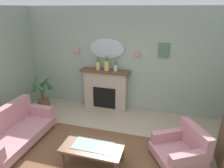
% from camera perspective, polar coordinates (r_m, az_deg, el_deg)
% --- Properties ---
extents(wall_back, '(6.94, 0.10, 2.80)m').
position_cam_1_polar(wall_back, '(5.50, 5.41, 6.51)').
color(wall_back, '#93A393').
rests_on(wall_back, ground).
extents(fireplace, '(1.36, 0.36, 1.16)m').
position_cam_1_polar(fireplace, '(5.71, -1.85, -1.66)').
color(fireplace, tan).
rests_on(fireplace, ground).
extents(mantel_vase_right, '(0.11, 0.11, 0.39)m').
position_cam_1_polar(mantel_vase_right, '(5.50, -4.03, 5.90)').
color(mantel_vase_right, tan).
rests_on(mantel_vase_right, fireplace).
extents(mantel_vase_left, '(0.14, 0.14, 0.42)m').
position_cam_1_polar(mantel_vase_left, '(5.42, -1.52, 5.72)').
color(mantel_vase_left, tan).
rests_on(mantel_vase_left, fireplace).
extents(mantel_vase_centre, '(0.10, 0.10, 0.34)m').
position_cam_1_polar(mantel_vase_centre, '(5.35, 1.05, 5.51)').
color(mantel_vase_centre, silver).
rests_on(mantel_vase_centre, fireplace).
extents(wall_mirror, '(0.96, 0.06, 0.56)m').
position_cam_1_polar(wall_mirror, '(5.51, -1.53, 9.92)').
color(wall_mirror, '#B2BCC6').
extents(wall_sconce_left, '(0.14, 0.14, 0.14)m').
position_cam_1_polar(wall_sconce_left, '(5.78, -9.87, 9.63)').
color(wall_sconce_left, '#D17066').
extents(wall_sconce_right, '(0.14, 0.14, 0.14)m').
position_cam_1_polar(wall_sconce_right, '(5.28, 7.25, 8.74)').
color(wall_sconce_right, '#D17066').
extents(framed_picture, '(0.28, 0.03, 0.36)m').
position_cam_1_polar(framed_picture, '(5.27, 14.48, 9.22)').
color(framed_picture, '#4C6B56').
extents(coffee_table, '(1.10, 0.60, 0.45)m').
position_cam_1_polar(coffee_table, '(3.82, -5.42, -17.60)').
color(coffee_table, brown).
rests_on(coffee_table, ground).
extents(floral_couch, '(0.87, 1.73, 0.76)m').
position_cam_1_polar(floral_couch, '(4.87, -26.30, -11.53)').
color(floral_couch, '#B77A84').
rests_on(floral_couch, ground).
extents(armchair_near_fireplace, '(1.11, 1.10, 0.71)m').
position_cam_1_polar(armchair_near_fireplace, '(4.14, 19.26, -16.73)').
color(armchair_near_fireplace, '#B77A84').
rests_on(armchair_near_fireplace, ground).
extents(potted_plant_corner_palm, '(0.55, 0.53, 1.01)m').
position_cam_1_polar(potted_plant_corner_palm, '(6.04, -19.05, -2.81)').
color(potted_plant_corner_palm, brown).
rests_on(potted_plant_corner_palm, ground).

